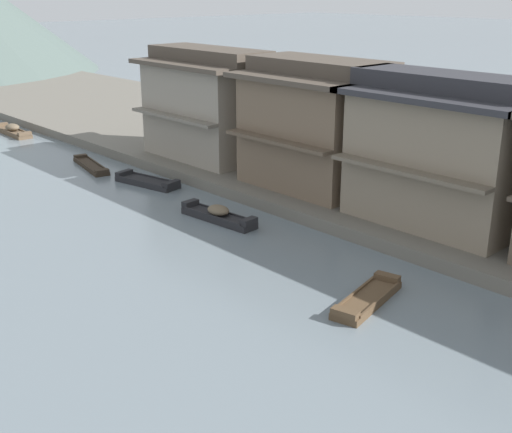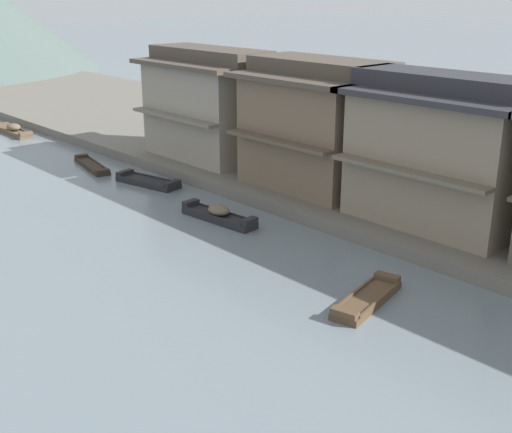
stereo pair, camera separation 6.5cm
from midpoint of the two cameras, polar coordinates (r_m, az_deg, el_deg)
The scene contains 9 objects.
riverbank_right at distance 38.91m, azimuth 6.77°, elevation 4.99°, with size 18.00×110.00×0.58m, color #6B665B.
boat_moored_nearest at distance 39.03m, azimuth -14.27°, elevation 4.31°, with size 1.66×4.38×0.37m.
boat_moored_third at distance 49.83m, azimuth -20.53°, elevation 7.05°, with size 1.12×4.61×0.76m.
boat_moored_far at distance 29.16m, azimuth -3.36°, elevation 0.10°, with size 1.25×4.11×0.73m.
boat_midriver_drifting at distance 22.02m, azimuth 9.60°, elevation -7.12°, with size 3.66×1.72×0.44m.
boat_midriver_upstream at distance 35.04m, azimuth -9.53°, elevation 3.02°, with size 1.87×3.97×0.48m.
house_waterfront_tall at distance 27.67m, azimuth 15.86°, elevation 5.48°, with size 5.32×7.88×6.14m.
house_waterfront_narrow at distance 32.23m, azimuth 5.45°, elevation 8.02°, with size 6.27×7.28×6.14m.
house_waterfront_far at distance 37.88m, azimuth -4.13°, elevation 9.76°, with size 5.69×7.96×6.14m.
Camera 1 is at (-11.96, 5.57, 9.89)m, focal length 45.76 mm.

